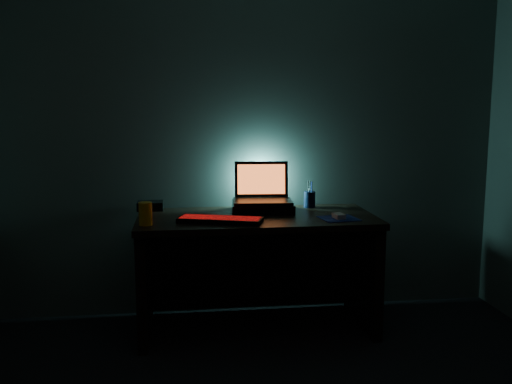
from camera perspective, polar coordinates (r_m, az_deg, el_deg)
room at (r=1.96m, az=6.20°, el=2.74°), size 3.50×4.00×2.50m
desk at (r=3.72m, az=-0.04°, el=-6.13°), size 1.50×0.70×0.75m
riser at (r=3.75m, az=0.66°, el=-1.51°), size 0.42×0.33×0.06m
laptop at (r=3.79m, az=0.61°, el=-0.03°), size 0.40×0.31×0.26m
keyboard at (r=3.42m, az=-3.60°, el=-2.79°), size 0.53×0.31×0.03m
mousepad at (r=3.56m, az=8.27°, el=-2.63°), size 0.25×0.23×0.00m
mouse at (r=3.55m, az=8.28°, el=-2.38°), size 0.07×0.10×0.03m
pen_cup at (r=3.91m, az=5.38°, el=-0.75°), size 0.09×0.09×0.11m
juice_glass at (r=3.39m, az=-10.99°, el=-2.15°), size 0.08×0.08×0.13m
router at (r=3.87m, az=-10.54°, el=-1.36°), size 0.17×0.14×0.06m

